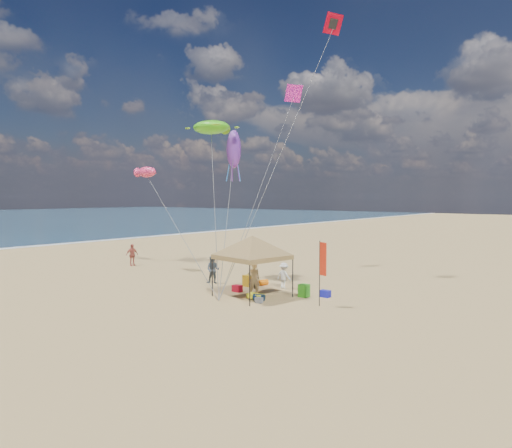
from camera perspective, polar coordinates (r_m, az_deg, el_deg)
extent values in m
plane|color=tan|center=(24.09, -4.57, -9.87)|extent=(280.00, 280.00, 0.00)
cylinder|color=black|center=(27.83, -0.19, -5.87)|extent=(0.06, 0.06, 2.09)
cylinder|color=black|center=(25.61, 4.54, -6.69)|extent=(0.06, 0.06, 2.09)
cylinder|color=black|center=(25.87, -5.40, -6.59)|extent=(0.06, 0.06, 2.09)
cylinder|color=black|center=(23.47, -0.78, -7.61)|extent=(0.06, 0.06, 2.09)
cube|color=olive|center=(25.46, -0.46, -4.07)|extent=(3.69, 3.69, 0.25)
pyramid|color=olive|center=(25.34, -0.46, -1.44)|extent=(6.27, 6.27, 1.05)
cylinder|color=black|center=(23.60, 7.84, -6.06)|extent=(0.04, 0.04, 3.32)
cube|color=red|center=(23.31, 8.26, -4.29)|extent=(0.47, 0.16, 1.66)
cube|color=red|center=(27.15, -2.33, -7.94)|extent=(0.54, 0.38, 0.38)
cube|color=#1518AC|center=(25.99, 8.52, -8.49)|extent=(0.54, 0.38, 0.38)
cylinder|color=#0D213B|center=(24.86, 0.37, -9.02)|extent=(0.69, 0.54, 0.36)
cylinder|color=orange|center=(29.04, 0.89, -7.21)|extent=(0.54, 0.69, 0.36)
cube|color=#2E951B|center=(25.86, 5.93, -8.17)|extent=(0.50, 0.50, 0.70)
cube|color=yellow|center=(28.69, -1.00, -7.00)|extent=(0.50, 0.50, 0.70)
cube|color=slate|center=(24.38, 0.37, -9.36)|extent=(0.34, 0.30, 0.28)
cube|color=yellow|center=(25.06, 0.00, -8.87)|extent=(0.90, 0.50, 0.24)
imported|color=tan|center=(25.97, -0.26, -6.80)|extent=(0.80, 0.78, 1.86)
imported|color=#37414B|center=(29.65, -5.33, -5.64)|extent=(1.07, 0.99, 1.75)
imported|color=silver|center=(28.00, 3.46, -6.37)|extent=(1.04, 0.64, 1.56)
imported|color=#B65246|center=(38.34, -15.03, -3.68)|extent=(0.58, 1.08, 1.76)
ellipsoid|color=#43C316|center=(31.67, -5.56, 11.77)|extent=(3.09, 2.71, 0.88)
ellipsoid|color=#E62F62|center=(35.53, -13.28, 6.26)|extent=(1.96, 1.27, 0.80)
ellipsoid|color=#6A2EA4|center=(32.25, -2.76, 9.20)|extent=(1.09, 1.09, 2.60)
cube|color=#B10018|center=(34.31, 9.50, 23.15)|extent=(1.06, 1.45, 1.22)
cube|color=#E91FB8|center=(37.78, 4.66, 15.74)|extent=(1.20, 1.48, 1.25)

